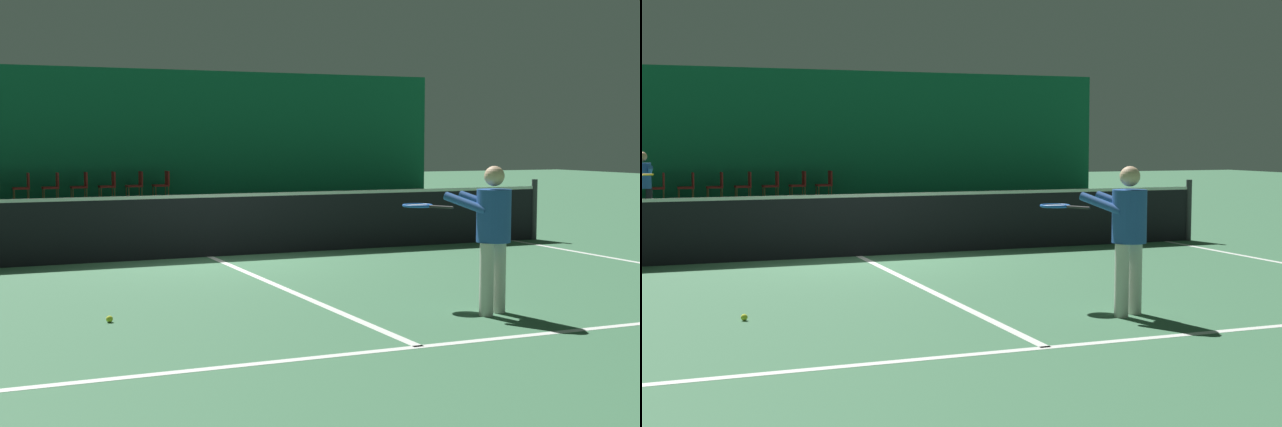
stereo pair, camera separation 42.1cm
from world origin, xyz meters
The scene contains 16 objects.
ground_plane centered at (0.00, 0.00, 0.00)m, with size 60.00×60.00×0.00m, color #3D704C.
backdrop_curtain centered at (0.00, 13.63, 1.93)m, with size 23.00×0.12×3.87m.
court_line_baseline_far centered at (0.00, 11.90, 0.00)m, with size 11.00×0.10×0.00m.
court_line_service_far centered at (0.00, 6.40, 0.00)m, with size 8.25×0.10×0.00m.
court_line_service_near centered at (0.00, -6.40, 0.00)m, with size 8.25×0.10×0.00m.
court_line_sideline_right centered at (5.50, 0.00, 0.00)m, with size 0.10×23.80×0.00m.
court_line_centre centered at (0.00, 0.00, 0.00)m, with size 0.10×12.80×0.00m.
tennis_net centered at (0.00, 0.00, 0.51)m, with size 12.00×0.10×1.07m.
player_near centered at (1.37, -5.39, 0.88)m, with size 0.84×1.30×1.51m.
courtside_chair_1 centered at (-1.57, 13.08, 0.49)m, with size 0.44×0.44×0.84m.
courtside_chair_2 centered at (-0.79, 13.08, 0.49)m, with size 0.44×0.44×0.84m.
courtside_chair_3 centered at (0.00, 13.08, 0.49)m, with size 0.44×0.44×0.84m.
courtside_chair_4 centered at (0.79, 13.08, 0.49)m, with size 0.44×0.44×0.84m.
courtside_chair_5 centered at (1.58, 13.08, 0.49)m, with size 0.44×0.44×0.84m.
courtside_chair_6 centered at (2.36, 13.08, 0.49)m, with size 0.44×0.44×0.84m.
tennis_ball centered at (-2.26, -4.32, 0.03)m, with size 0.07×0.07×0.07m.
Camera 1 is at (-3.74, -12.96, 1.77)m, focal length 50.00 mm.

